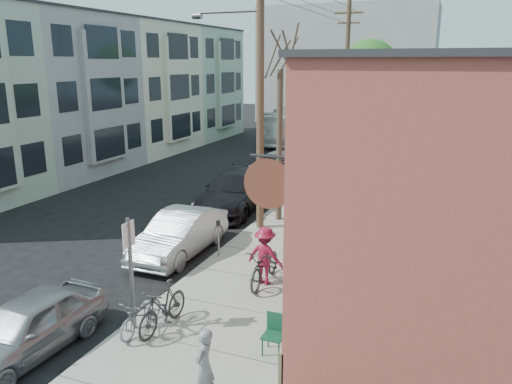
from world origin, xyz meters
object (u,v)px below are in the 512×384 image
(tree_bare, at_px, (279,147))
(patio_chair_a, at_px, (313,285))
(tree_leafy_mid, at_px, (335,89))
(patron_green, at_px, (316,263))
(parked_bike_b, at_px, (141,314))
(car_2, at_px, (235,191))
(sign_post, at_px, (131,263))
(parking_meter_far, at_px, (296,177))
(tree_leafy_far, at_px, (369,68))
(car_1, at_px, (180,234))
(patron_grey, at_px, (204,365))
(car_0, at_px, (27,327))
(patio_chair_b, at_px, (273,335))
(car_3, at_px, (279,166))
(parked_bike_a, at_px, (163,307))
(parking_meter_near, at_px, (218,232))
(utility_pole_near, at_px, (259,90))
(bus, at_px, (296,125))

(tree_bare, distance_m, patio_chair_a, 7.63)
(tree_leafy_mid, distance_m, patio_chair_a, 17.00)
(patio_chair_a, height_order, patron_green, patron_green)
(parked_bike_b, xyz_separation_m, car_2, (-2.24, 10.60, 0.25))
(tree_leafy_mid, distance_m, car_2, 9.81)
(sign_post, relative_size, parking_meter_far, 2.26)
(car_2, bearing_deg, tree_leafy_far, 78.82)
(patron_green, bearing_deg, car_1, -125.22)
(car_1, bearing_deg, tree_leafy_far, 85.59)
(tree_leafy_mid, height_order, patron_grey, tree_leafy_mid)
(tree_leafy_mid, height_order, car_0, tree_leafy_mid)
(patio_chair_b, distance_m, car_3, 17.39)
(tree_bare, distance_m, parked_bike_a, 9.56)
(parking_meter_far, xyz_separation_m, patron_grey, (2.90, -15.36, -0.09))
(parking_meter_near, height_order, tree_leafy_far, tree_leafy_far)
(parked_bike_b, bearing_deg, patron_green, 46.89)
(parking_meter_near, bearing_deg, parked_bike_b, -86.11)
(sign_post, height_order, patron_green, sign_post)
(patio_chair_a, height_order, parked_bike_a, parked_bike_a)
(utility_pole_near, height_order, patron_grey, utility_pole_near)
(utility_pole_near, xyz_separation_m, patron_green, (3.55, -4.72, -4.39))
(tree_bare, relative_size, car_2, 1.04)
(tree_leafy_mid, height_order, car_3, tree_leafy_mid)
(patron_green, relative_size, parked_bike_a, 0.90)
(car_1, distance_m, car_2, 5.66)
(patron_green, height_order, car_0, patron_green)
(patron_grey, distance_m, car_2, 13.21)
(parked_bike_a, xyz_separation_m, car_3, (-2.66, 16.49, 0.04))
(patron_green, bearing_deg, car_0, -66.01)
(patron_grey, distance_m, car_3, 19.06)
(patron_green, distance_m, car_2, 8.99)
(utility_pole_near, distance_m, patio_chair_a, 7.97)
(tree_leafy_mid, bearing_deg, tree_bare, -90.00)
(tree_bare, bearing_deg, tree_leafy_mid, 90.00)
(patio_chair_a, bearing_deg, car_3, 94.07)
(sign_post, distance_m, patron_grey, 3.43)
(parking_meter_near, height_order, patron_green, patron_green)
(parking_meter_near, height_order, tree_leafy_mid, tree_leafy_mid)
(sign_post, xyz_separation_m, bus, (-5.09, 29.98, -0.42))
(parking_meter_near, relative_size, patio_chair_b, 1.41)
(car_0, distance_m, bus, 31.76)
(parking_meter_far, distance_m, patio_chair_a, 11.25)
(tree_leafy_mid, height_order, parked_bike_b, tree_leafy_mid)
(patron_green, xyz_separation_m, car_2, (-5.59, 7.04, -0.18))
(patio_chair_a, height_order, car_0, car_0)
(tree_leafy_mid, distance_m, parked_bike_b, 19.66)
(sign_post, xyz_separation_m, parking_meter_near, (-0.10, 4.93, -0.85))
(patron_grey, relative_size, parked_bike_b, 0.90)
(car_2, distance_m, car_3, 6.15)
(car_1, bearing_deg, patio_chair_a, -20.22)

